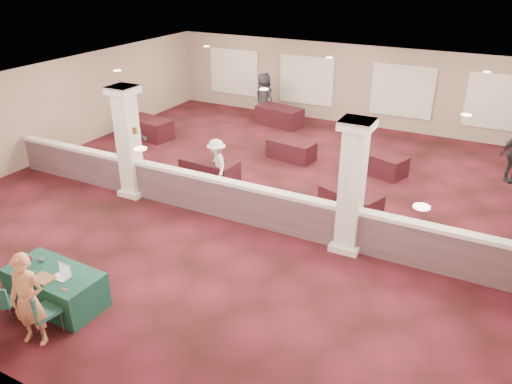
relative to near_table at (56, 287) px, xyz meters
The scene contains 31 objects.
ground 6.40m from the near_table, 76.41° to the left, with size 16.00×16.00×0.00m, color #4C131D.
wall_back 14.34m from the near_table, 83.97° to the left, with size 16.00×0.04×3.20m, color gray.
wall_front 2.64m from the near_table, 50.09° to the right, with size 16.00×0.04×3.20m, color gray.
wall_left 9.07m from the near_table, 136.32° to the left, with size 0.04×16.00×3.20m, color gray.
ceiling 6.98m from the near_table, 76.41° to the left, with size 16.00×16.00×0.02m, color white.
partition_wall 4.94m from the near_table, 72.32° to the left, with size 15.60×0.28×1.10m.
column_left 5.27m from the near_table, 113.02° to the left, with size 0.72×0.72×3.20m.
column_right 6.63m from the near_table, 46.29° to the left, with size 0.72×0.72×3.20m.
sconce_left 5.48m from the near_table, 115.85° to the left, with size 0.12×0.12×0.18m.
sconce_right 5.27m from the near_table, 110.07° to the left, with size 0.12×0.12×0.18m.
near_table is the anchor object (origin of this frame).
conf_chair_main 0.98m from the near_table, 59.30° to the right, with size 0.59×0.59×0.99m.
conf_chair_side 0.98m from the near_table, 118.36° to the right, with size 0.55×0.55×0.81m.
woman 1.21m from the near_table, 62.54° to the right, with size 0.65×0.44×1.82m, color tan.
far_table_front_left 10.11m from the near_table, 118.09° to the left, with size 1.84×0.92×0.75m, color black.
far_table_front_center 6.53m from the near_table, 94.39° to the left, with size 1.75×0.87×0.71m, color black.
far_table_front_right 7.64m from the near_table, 58.42° to the left, with size 1.63×0.81×0.66m, color black.
far_table_back_left 12.66m from the near_table, 94.53° to the left, with size 1.87×0.93×0.76m, color black.
far_table_back_center 9.46m from the near_table, 84.14° to the left, with size 1.59×0.80×0.65m, color black.
far_table_back_right 10.39m from the near_table, 67.36° to the left, with size 1.62×0.81×0.66m, color black.
attendee_a 7.23m from the near_table, 117.40° to the left, with size 0.85×0.47×1.78m, color black.
attendee_b 6.22m from the near_table, 90.42° to the left, with size 0.98×0.45×1.54m, color beige.
attendee_d 13.37m from the near_table, 98.66° to the left, with size 0.95×0.51×1.93m, color black.
laptop_base 0.50m from the near_table, 11.58° to the right, with size 0.34×0.24×0.02m, color silver.
laptop_screen 0.60m from the near_table, 10.11° to the left, with size 0.34×0.01×0.23m, color silver.
screen_glow 0.59m from the near_table, ahead, with size 0.31×0.00×0.20m, color silver.
knitting 0.48m from the near_table, 80.80° to the right, with size 0.42×0.31×0.03m, color orange.
yarn_cream 0.73m from the near_table, behind, with size 0.11×0.11×0.11m, color beige.
yarn_red 0.85m from the near_table, behind, with size 0.10×0.10×0.10m, color #5C1217.
yarn_grey 0.65m from the near_table, 162.96° to the left, with size 0.11×0.11×0.11m, color #4D4C51.
scissors 0.83m from the near_table, 25.42° to the right, with size 0.12×0.03×0.01m, color red.
Camera 1 is at (5.81, -11.58, 6.38)m, focal length 35.00 mm.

